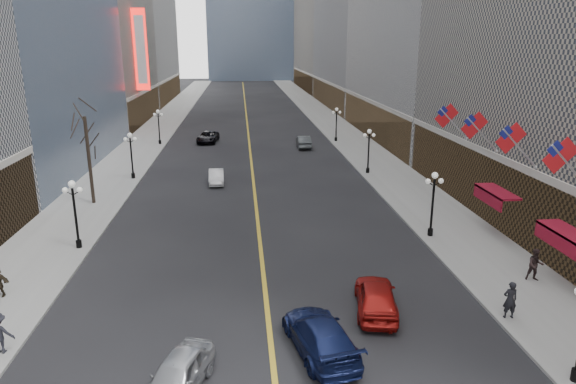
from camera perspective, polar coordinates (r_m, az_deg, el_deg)
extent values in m
cube|color=gray|center=(74.93, 6.44, 6.19)|extent=(6.00, 230.00, 0.15)
cube|color=gray|center=(74.52, -15.26, 5.67)|extent=(6.00, 230.00, 0.15)
cube|color=gold|center=(83.27, -4.52, 7.20)|extent=(0.25, 200.00, 0.02)
cube|color=#45382E|center=(38.26, 25.59, -1.15)|extent=(2.80, 41.00, 5.00)
cube|color=#45382E|center=(73.64, 10.21, 7.86)|extent=(2.80, 35.00, 5.00)
cube|color=#45382E|center=(110.48, 4.98, 10.76)|extent=(2.80, 39.00, 5.00)
cube|color=#45382E|center=(152.86, 2.09, 12.30)|extent=(2.80, 45.00, 5.00)
cube|color=#45382E|center=(91.50, -16.37, 9.05)|extent=(2.80, 29.00, 5.00)
cube|color=#45382E|center=(124.89, -13.50, 11.01)|extent=(2.80, 37.00, 5.00)
cylinder|color=black|center=(24.25, 29.32, -17.31)|extent=(0.36, 0.36, 0.50)
cylinder|color=black|center=(36.94, 15.53, -4.30)|extent=(0.36, 0.36, 0.50)
cylinder|color=black|center=(36.38, 15.74, -1.72)|extent=(0.16, 0.16, 4.00)
sphere|color=white|center=(35.76, 16.02, 1.79)|extent=(0.44, 0.44, 0.44)
sphere|color=white|center=(35.70, 15.29, 1.16)|extent=(0.36, 0.36, 0.36)
sphere|color=white|center=(36.02, 16.64, 1.19)|extent=(0.36, 0.36, 0.36)
cylinder|color=black|center=(53.38, 8.85, 2.39)|extent=(0.36, 0.36, 0.50)
cylinder|color=black|center=(52.99, 8.93, 4.23)|extent=(0.16, 0.16, 4.00)
sphere|color=white|center=(52.57, 9.04, 6.68)|extent=(0.44, 0.44, 0.44)
sphere|color=white|center=(52.53, 8.54, 6.25)|extent=(0.36, 0.36, 0.36)
sphere|color=white|center=(52.75, 9.49, 6.25)|extent=(0.36, 0.36, 0.36)
cylinder|color=black|center=(70.59, 5.34, 5.88)|extent=(0.36, 0.36, 0.50)
cylinder|color=black|center=(70.30, 5.38, 7.28)|extent=(0.16, 0.16, 4.00)
sphere|color=white|center=(69.98, 5.43, 9.14)|extent=(0.44, 0.44, 0.44)
sphere|color=white|center=(69.95, 5.06, 8.82)|extent=(0.36, 0.36, 0.36)
sphere|color=white|center=(70.11, 5.79, 8.82)|extent=(0.36, 0.36, 0.36)
cylinder|color=black|center=(36.23, -22.21, -5.35)|extent=(0.36, 0.36, 0.50)
cylinder|color=black|center=(35.66, -22.51, -2.73)|extent=(0.16, 0.16, 4.00)
sphere|color=white|center=(35.03, -22.91, 0.84)|extent=(0.44, 0.44, 0.44)
sphere|color=white|center=(35.27, -23.54, 0.19)|extent=(0.36, 0.36, 0.36)
sphere|color=white|center=(35.00, -22.14, 0.23)|extent=(0.36, 0.36, 0.36)
cylinder|color=black|center=(52.89, -16.82, 1.76)|extent=(0.36, 0.36, 0.50)
cylinder|color=black|center=(52.50, -16.98, 3.61)|extent=(0.16, 0.16, 4.00)
sphere|color=white|center=(52.08, -17.18, 6.07)|extent=(0.44, 0.44, 0.44)
sphere|color=white|center=(52.24, -17.63, 5.62)|extent=(0.36, 0.36, 0.36)
sphere|color=white|center=(52.06, -16.66, 5.66)|extent=(0.36, 0.36, 0.36)
cylinder|color=black|center=(70.22, -14.04, 5.41)|extent=(0.36, 0.36, 0.50)
cylinder|color=black|center=(69.93, -14.14, 6.82)|extent=(0.16, 0.16, 4.00)
sphere|color=white|center=(69.61, -14.27, 8.68)|extent=(0.44, 0.44, 0.44)
sphere|color=white|center=(69.73, -14.62, 8.34)|extent=(0.36, 0.36, 0.36)
sphere|color=white|center=(69.59, -13.88, 8.38)|extent=(0.36, 0.36, 0.36)
cylinder|color=#B2B2B7|center=(30.19, 28.91, 2.39)|extent=(2.49, 0.12, 2.49)
cube|color=red|center=(29.70, 28.03, 3.61)|extent=(1.94, 0.04, 1.94)
cube|color=navy|center=(29.45, 27.55, 4.27)|extent=(0.88, 0.06, 0.88)
cylinder|color=#B2B2B7|center=(34.34, 24.36, 4.42)|extent=(2.49, 0.12, 2.49)
cube|color=red|center=(33.91, 23.52, 5.51)|extent=(1.94, 0.04, 1.94)
cube|color=navy|center=(33.69, 23.06, 6.11)|extent=(0.88, 0.06, 0.88)
cylinder|color=#B2B2B7|center=(38.69, 20.79, 5.99)|extent=(2.49, 0.12, 2.49)
cube|color=red|center=(38.31, 20.01, 6.97)|extent=(1.94, 0.04, 1.94)
cube|color=navy|center=(38.11, 19.58, 7.50)|extent=(0.88, 0.06, 0.88)
cylinder|color=#B2B2B7|center=(43.17, 17.95, 7.22)|extent=(2.49, 0.12, 2.49)
cube|color=red|center=(42.84, 17.21, 8.10)|extent=(1.94, 0.04, 1.94)
cube|color=navy|center=(42.66, 16.81, 8.58)|extent=(0.88, 0.06, 0.88)
cube|color=maroon|center=(31.40, 28.78, -3.99)|extent=(1.40, 4.00, 0.15)
cube|color=maroon|center=(31.17, 27.69, -4.76)|extent=(0.10, 4.00, 0.90)
cube|color=maroon|center=(37.92, 22.22, 0.05)|extent=(1.40, 4.00, 0.15)
cube|color=maroon|center=(37.73, 21.28, -0.56)|extent=(0.10, 4.00, 0.90)
cube|color=red|center=(83.58, -16.06, 14.94)|extent=(2.00, 0.50, 12.00)
cube|color=white|center=(83.57, -16.02, 14.94)|extent=(1.40, 0.55, 10.00)
cylinder|color=#2D231C|center=(44.99, -21.21, 3.28)|extent=(0.28, 0.28, 7.20)
imported|color=#AEB1B6|center=(21.27, -12.17, -19.28)|extent=(3.09, 4.70, 1.49)
imported|color=silver|center=(49.60, -7.97, 1.68)|extent=(1.55, 4.06, 1.32)
imported|color=black|center=(70.79, -8.89, 6.06)|extent=(3.09, 5.58, 1.48)
imported|color=#131C48|center=(23.11, 3.59, -15.59)|extent=(3.29, 5.85, 1.60)
imported|color=#A01511|center=(26.43, 9.76, -11.37)|extent=(2.78, 5.15, 1.66)
imported|color=#434749|center=(66.27, 1.74, 5.60)|extent=(1.75, 4.75, 1.55)
imported|color=black|center=(27.37, 23.44, -10.93)|extent=(0.72, 0.54, 1.90)
imported|color=black|center=(32.01, 25.80, -7.31)|extent=(0.99, 0.69, 1.85)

